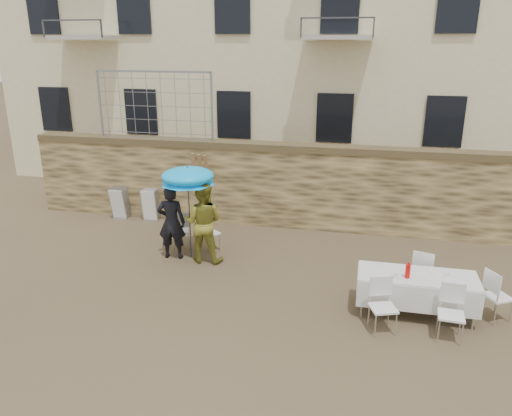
% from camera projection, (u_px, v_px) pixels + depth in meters
% --- Properties ---
extents(ground, '(80.00, 80.00, 0.00)m').
position_uv_depth(ground, '(209.00, 317.00, 9.08)').
color(ground, brown).
rests_on(ground, ground).
extents(stone_wall, '(13.00, 0.50, 2.20)m').
position_uv_depth(stone_wall, '(264.00, 185.00, 13.35)').
color(stone_wall, olive).
rests_on(stone_wall, ground).
extents(chain_link_fence, '(3.20, 0.06, 1.80)m').
position_uv_depth(chain_link_fence, '(155.00, 106.00, 13.33)').
color(chain_link_fence, gray).
rests_on(chain_link_fence, stone_wall).
extents(man_suit, '(0.68, 0.49, 1.73)m').
position_uv_depth(man_suit, '(172.00, 222.00, 11.30)').
color(man_suit, black).
rests_on(man_suit, ground).
extents(woman_dress, '(0.91, 0.72, 1.85)m').
position_uv_depth(woman_dress, '(203.00, 222.00, 11.12)').
color(woman_dress, '#ABA734').
rests_on(woman_dress, ground).
extents(umbrella, '(1.22, 1.22, 2.00)m').
position_uv_depth(umbrella, '(188.00, 179.00, 10.98)').
color(umbrella, '#3F3F44').
rests_on(umbrella, ground).
extents(couple_chair_left, '(0.63, 0.63, 0.96)m').
position_uv_depth(couple_chair_left, '(181.00, 230.00, 11.93)').
color(couple_chair_left, white).
rests_on(couple_chair_left, ground).
extents(couple_chair_right, '(0.67, 0.67, 0.96)m').
position_uv_depth(couple_chair_right, '(209.00, 232.00, 11.78)').
color(couple_chair_right, white).
rests_on(couple_chair_right, ground).
extents(banquet_table, '(2.10, 0.85, 0.78)m').
position_uv_depth(banquet_table, '(418.00, 277.00, 8.98)').
color(banquet_table, silver).
rests_on(banquet_table, ground).
extents(soda_bottle, '(0.09, 0.09, 0.26)m').
position_uv_depth(soda_bottle, '(408.00, 271.00, 8.83)').
color(soda_bottle, red).
rests_on(soda_bottle, banquet_table).
extents(table_chair_front_left, '(0.61, 0.61, 0.96)m').
position_uv_depth(table_chair_front_left, '(383.00, 307.00, 8.49)').
color(table_chair_front_left, white).
rests_on(table_chair_front_left, ground).
extents(table_chair_front_right, '(0.51, 0.51, 0.96)m').
position_uv_depth(table_chair_front_right, '(451.00, 314.00, 8.27)').
color(table_chair_front_right, white).
rests_on(table_chair_front_right, ground).
extents(table_chair_back, '(0.60, 0.60, 0.96)m').
position_uv_depth(table_chair_back, '(424.00, 272.00, 9.76)').
color(table_chair_back, white).
rests_on(table_chair_back, ground).
extents(table_chair_side, '(0.66, 0.66, 0.96)m').
position_uv_depth(table_chair_side, '(498.00, 295.00, 8.87)').
color(table_chair_side, white).
rests_on(table_chair_side, ground).
extents(chair_stack_left, '(0.46, 0.47, 0.92)m').
position_uv_depth(chair_stack_left, '(123.00, 201.00, 14.12)').
color(chair_stack_left, white).
rests_on(chair_stack_left, ground).
extents(chair_stack_right, '(0.46, 0.40, 0.92)m').
position_uv_depth(chair_stack_right, '(152.00, 203.00, 13.93)').
color(chair_stack_right, white).
rests_on(chair_stack_right, ground).
extents(wood_planks, '(0.70, 0.20, 2.00)m').
position_uv_depth(wood_planks, '(207.00, 187.00, 13.50)').
color(wood_planks, '#A37749').
rests_on(wood_planks, ground).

